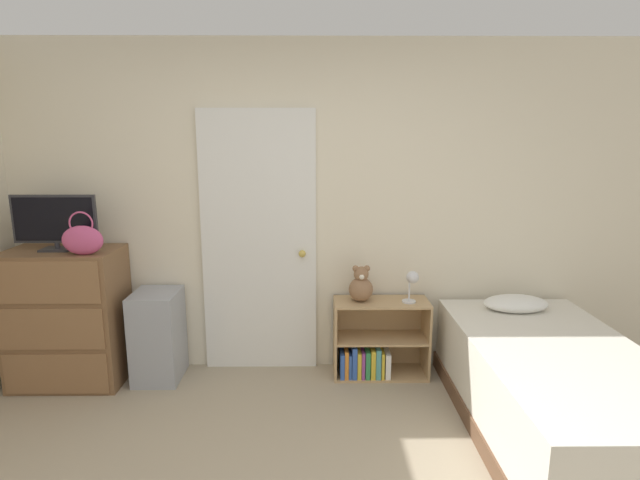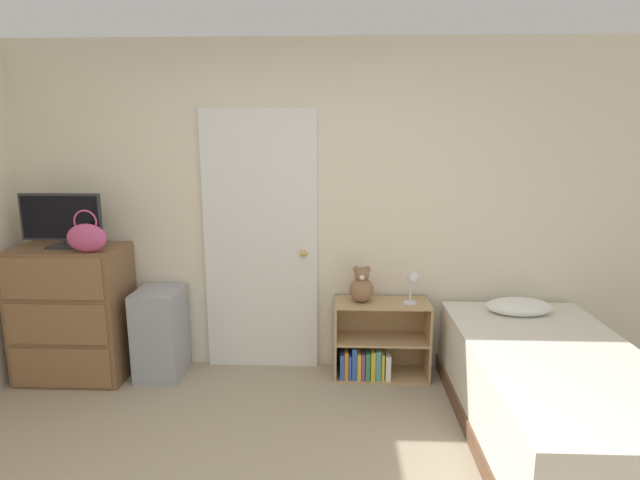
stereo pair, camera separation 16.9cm
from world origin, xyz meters
name	(u,v)px [view 1 (the left image)]	position (x,y,z in m)	size (l,w,h in m)	color
wall_back	(296,210)	(0.00, 2.11, 1.27)	(10.00, 0.06, 2.55)	beige
door_closed	(259,244)	(-0.29, 2.05, 1.02)	(0.89, 0.09, 2.04)	white
dresser	(68,317)	(-1.71, 1.81, 0.51)	(0.80, 0.49, 1.03)	brown
tv	(55,221)	(-1.73, 1.81, 1.24)	(0.60, 0.16, 0.40)	#2D2D33
handbag	(83,239)	(-1.47, 1.66, 1.14)	(0.29, 0.11, 0.31)	#C64C7F
storage_bin	(158,336)	(-1.06, 1.85, 0.34)	(0.34, 0.40, 0.69)	#999EA8
bookshelf	(373,347)	(0.60, 1.90, 0.23)	(0.73, 0.31, 0.60)	tan
teddy_bear	(361,286)	(0.49, 1.90, 0.72)	(0.18, 0.18, 0.28)	#8C6647
desk_lamp	(412,281)	(0.87, 1.86, 0.77)	(0.12, 0.11, 0.25)	silver
bed	(556,392)	(1.64, 1.08, 0.29)	(1.05, 1.98, 0.68)	brown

